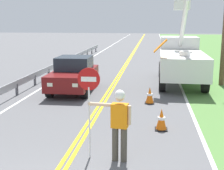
{
  "coord_description": "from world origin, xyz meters",
  "views": [
    {
      "loc": [
        2.06,
        -4.48,
        3.46
      ],
      "look_at": [
        0.66,
        6.24,
        1.2
      ],
      "focal_mm": 49.91,
      "sensor_mm": 36.0,
      "label": 1
    }
  ],
  "objects_px": {
    "stop_sign_paddle": "(89,93)",
    "traffic_cone_mid": "(150,96)",
    "traffic_cone_lead": "(161,120)",
    "utility_bucket_truck": "(181,58)",
    "oncoming_sedan_nearest": "(74,75)",
    "flagger_worker": "(119,121)"
  },
  "relations": [
    {
      "from": "traffic_cone_lead",
      "to": "stop_sign_paddle",
      "type": "bearing_deg",
      "value": -128.79
    },
    {
      "from": "oncoming_sedan_nearest",
      "to": "stop_sign_paddle",
      "type": "bearing_deg",
      "value": -72.77
    },
    {
      "from": "traffic_cone_lead",
      "to": "traffic_cone_mid",
      "type": "relative_size",
      "value": 1.0
    },
    {
      "from": "oncoming_sedan_nearest",
      "to": "traffic_cone_lead",
      "type": "relative_size",
      "value": 5.91
    },
    {
      "from": "flagger_worker",
      "to": "oncoming_sedan_nearest",
      "type": "relative_size",
      "value": 0.44
    },
    {
      "from": "oncoming_sedan_nearest",
      "to": "traffic_cone_lead",
      "type": "distance_m",
      "value": 6.55
    },
    {
      "from": "flagger_worker",
      "to": "utility_bucket_truck",
      "type": "distance_m",
      "value": 10.83
    },
    {
      "from": "stop_sign_paddle",
      "to": "flagger_worker",
      "type": "bearing_deg",
      "value": -7.12
    },
    {
      "from": "flagger_worker",
      "to": "stop_sign_paddle",
      "type": "xyz_separation_m",
      "value": [
        -0.76,
        0.1,
        0.66
      ]
    },
    {
      "from": "traffic_cone_mid",
      "to": "traffic_cone_lead",
      "type": "bearing_deg",
      "value": -82.8
    },
    {
      "from": "stop_sign_paddle",
      "to": "traffic_cone_lead",
      "type": "distance_m",
      "value": 3.28
    },
    {
      "from": "traffic_cone_lead",
      "to": "utility_bucket_truck",
      "type": "bearing_deg",
      "value": 81.31
    },
    {
      "from": "flagger_worker",
      "to": "traffic_cone_mid",
      "type": "height_order",
      "value": "flagger_worker"
    },
    {
      "from": "utility_bucket_truck",
      "to": "traffic_cone_mid",
      "type": "relative_size",
      "value": 9.78
    },
    {
      "from": "stop_sign_paddle",
      "to": "utility_bucket_truck",
      "type": "xyz_separation_m",
      "value": [
        3.11,
        10.47,
        -0.32
      ]
    },
    {
      "from": "oncoming_sedan_nearest",
      "to": "traffic_cone_lead",
      "type": "bearing_deg",
      "value": -50.55
    },
    {
      "from": "flagger_worker",
      "to": "stop_sign_paddle",
      "type": "bearing_deg",
      "value": 172.88
    },
    {
      "from": "stop_sign_paddle",
      "to": "traffic_cone_lead",
      "type": "xyz_separation_m",
      "value": [
        1.87,
        2.32,
        -1.37
      ]
    },
    {
      "from": "stop_sign_paddle",
      "to": "utility_bucket_truck",
      "type": "bearing_deg",
      "value": 73.45
    },
    {
      "from": "flagger_worker",
      "to": "traffic_cone_mid",
      "type": "distance_m",
      "value": 5.72
    },
    {
      "from": "stop_sign_paddle",
      "to": "traffic_cone_mid",
      "type": "distance_m",
      "value": 5.89
    },
    {
      "from": "traffic_cone_lead",
      "to": "oncoming_sedan_nearest",
      "type": "bearing_deg",
      "value": 129.45
    }
  ]
}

